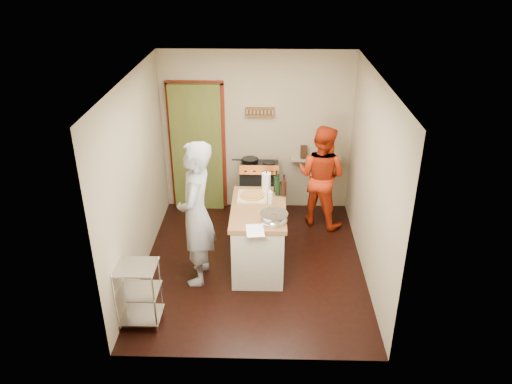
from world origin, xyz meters
TOP-DOWN VIEW (x-y plane):
  - floor at (0.00, 0.00)m, footprint 3.50×3.50m
  - back_wall at (-0.64, 1.78)m, footprint 3.00×0.44m
  - left_wall at (-1.50, 0.00)m, footprint 0.04×3.50m
  - right_wall at (1.50, 0.00)m, footprint 0.04×3.50m
  - ceiling at (0.00, 0.00)m, footprint 3.00×3.50m
  - stove at (0.05, 1.42)m, footprint 0.60×0.63m
  - wire_shelving at (-1.28, -1.20)m, footprint 0.48×0.40m
  - island at (0.07, -0.01)m, footprint 0.73×1.36m
  - person_stripe at (-0.71, -0.31)m, footprint 0.49×0.72m
  - person_red at (1.00, 1.20)m, footprint 0.99×0.92m

SIDE VIEW (x-z plane):
  - floor at x=0.00m, z-range 0.00..0.00m
  - wire_shelving at x=-1.28m, z-range 0.04..0.84m
  - stove at x=0.05m, z-range -0.05..0.95m
  - island at x=0.07m, z-range -0.13..1.10m
  - person_red at x=1.00m, z-range 0.00..1.61m
  - person_stripe at x=-0.71m, z-range 0.00..1.92m
  - back_wall at x=-0.64m, z-range -0.17..2.43m
  - left_wall at x=-1.50m, z-range 0.00..2.60m
  - right_wall at x=1.50m, z-range 0.00..2.60m
  - ceiling at x=0.00m, z-range 2.60..2.62m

